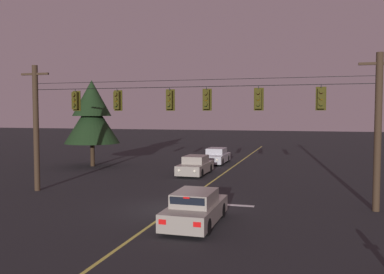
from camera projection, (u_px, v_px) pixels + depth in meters
ground_plane at (172, 210)px, 19.04m from camera, size 180.00×180.00×0.00m
lane_centre_stripe at (213, 181)px, 27.05m from camera, size 0.14×60.00×0.01m
stop_bar_paint at (220, 204)px, 20.19m from camera, size 3.40×0.36×0.01m
signal_span_assembly at (187, 127)px, 21.07m from camera, size 20.04×0.32×7.27m
traffic_light_leftmost at (75, 101)px, 22.75m from camera, size 0.48×0.41×1.22m
traffic_light_left_inner at (117, 100)px, 22.05m from camera, size 0.48×0.41×1.22m
traffic_light_centre at (169, 100)px, 21.23m from camera, size 0.48×0.41×1.22m
traffic_light_right_inner at (206, 99)px, 20.68m from camera, size 0.48×0.41×1.22m
traffic_light_rightmost at (258, 99)px, 19.96m from camera, size 0.48×0.41×1.22m
traffic_light_far_right at (321, 98)px, 19.16m from camera, size 0.48×0.41×1.22m
car_waiting_near_lane at (195, 209)px, 16.50m from camera, size 1.80×4.33×1.39m
car_oncoming_lead at (195, 166)px, 30.01m from camera, size 1.80×4.42×1.39m
car_oncoming_trailing at (216, 156)px, 36.69m from camera, size 1.80×4.42×1.39m
tree_verge_near at (92, 115)px, 34.59m from camera, size 4.66×4.66×7.33m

